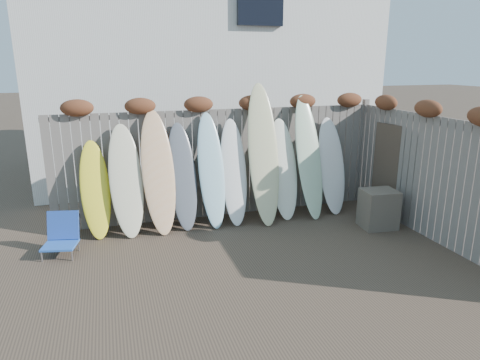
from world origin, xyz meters
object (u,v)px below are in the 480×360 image
object	(u,v)px
beach_chair	(62,235)
surfboard_0	(95,190)
wooden_crate	(378,209)
lattice_panel	(398,174)

from	to	relation	value
beach_chair	surfboard_0	distance (m)	0.93
wooden_crate	surfboard_0	bearing A→B (deg)	166.82
lattice_panel	wooden_crate	bearing A→B (deg)	-167.32
beach_chair	wooden_crate	size ratio (longest dim) A/B	0.92
beach_chair	surfboard_0	size ratio (longest dim) A/B	0.38
lattice_panel	surfboard_0	size ratio (longest dim) A/B	1.05
beach_chair	wooden_crate	xyz separation A→B (m)	(5.21, -0.51, 0.05)
lattice_panel	surfboard_0	bearing A→B (deg)	157.81
beach_chair	wooden_crate	bearing A→B (deg)	-5.61
wooden_crate	lattice_panel	distance (m)	0.80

